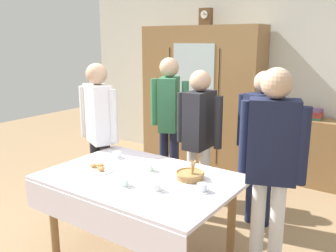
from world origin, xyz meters
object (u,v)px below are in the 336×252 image
Objects in this scene: bread_basket at (190,175)px; person_beside_shelf at (169,114)px; dining_table at (138,189)px; spoon_center at (128,198)px; spoon_back_edge at (102,157)px; bookshelf_low at (313,152)px; tea_cup_center at (117,155)px; person_near_right_end at (262,134)px; mantel_clock at (206,17)px; tea_cup_near_right at (124,183)px; person_behind_table_left at (272,156)px; tea_cup_mid_left at (149,168)px; tea_cup_near_left at (202,188)px; pastry_plate at (97,169)px; wall_cabinet at (201,96)px; tea_cup_far_right at (156,188)px; person_by_cabinet at (199,131)px; book_stack at (316,114)px; person_behind_table_right at (99,125)px.

bread_basket is 1.45m from person_beside_shelf.
spoon_center reaches higher than dining_table.
bookshelf_low is at bearing 60.56° from spoon_back_edge.
person_beside_shelf is (-0.10, 1.02, 0.22)m from tea_cup_center.
mantel_clock is at bearing 136.24° from person_near_right_end.
person_behind_table_left is (0.94, 0.59, 0.23)m from tea_cup_near_right.
mantel_clock reaches higher than bread_basket.
tea_cup_near_left is at bearing -11.31° from tea_cup_mid_left.
tea_cup_mid_left is 0.38m from bread_basket.
person_beside_shelf is at bearing 95.57° from tea_cup_center.
bookshelf_low reaches higher than spoon_center.
spoon_back_edge is 0.07× the size of person_beside_shelf.
bookshelf_low is 8.93× the size of tea_cup_near_left.
tea_cup_near_right reaches higher than spoon_back_edge.
tea_cup_near_left is at bearing 7.45° from pastry_plate.
tea_cup_near_right reaches higher than spoon_center.
spoon_center is (0.17, -0.14, -0.02)m from tea_cup_near_right.
wall_cabinet reaches higher than tea_cup_near_left.
person_by_cabinet reaches higher than tea_cup_far_right.
book_stack is at bearing 60.56° from spoon_back_edge.
mantel_clock is at bearing 99.55° from pastry_plate.
tea_cup_near_right is (-0.26, -0.07, 0.00)m from tea_cup_far_right.
spoon_center is 0.07× the size of person_behind_table_left.
person_behind_table_right is (-0.53, 0.55, 0.21)m from pastry_plate.
spoon_back_edge is (-0.13, -0.07, -0.02)m from tea_cup_center.
tea_cup_far_right is at bearing 66.97° from spoon_center.
tea_cup_near_right is (-0.74, -2.84, 0.36)m from bookshelf_low.
tea_cup_far_right is 1.00× the size of tea_cup_mid_left.
bookshelf_low reaches higher than tea_cup_mid_left.
person_behind_table_left is at bearing 6.81° from spoon_back_edge.
dining_table is at bearing -174.26° from tea_cup_near_left.
tea_cup_center is 0.08× the size of person_by_cabinet.
tea_cup_center is at bearing -84.43° from person_beside_shelf.
tea_cup_mid_left is 1.03m from person_behind_table_left.
bookshelf_low is 0.71× the size of person_behind_table_right.
tea_cup_far_right is 0.68m from pastry_plate.
person_by_cabinet reaches higher than tea_cup_mid_left.
tea_cup_far_right is at bearing -146.77° from tea_cup_near_left.
book_stack is at bearing 62.17° from tea_cup_center.
bookshelf_low is 0.69× the size of person_beside_shelf.
book_stack is at bearing 73.80° from dining_table.
person_by_cabinet is (-0.58, 0.94, 0.16)m from tea_cup_near_left.
bookshelf_low is 2.83m from tea_cup_far_right.
wall_cabinet is 1.23× the size of person_beside_shelf.
person_behind_table_left is at bearing 4.52° from tea_cup_center.
wall_cabinet reaches higher than tea_cup_mid_left.
spoon_back_edge is (-1.38, -2.44, 0.34)m from bookshelf_low.
bread_basket is (0.08, 0.35, 0.01)m from tea_cup_far_right.
book_stack reaches higher than bookshelf_low.
pastry_plate is at bearing -75.62° from tea_cup_center.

